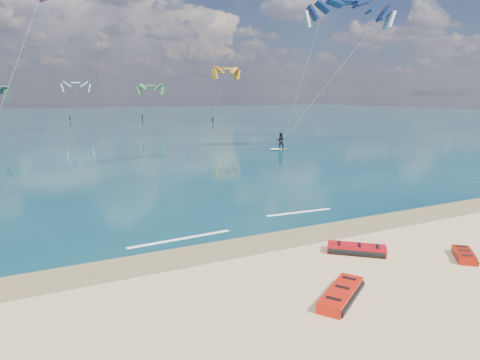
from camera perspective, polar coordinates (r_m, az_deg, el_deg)
name	(u,v)px	position (r m, az deg, el deg)	size (l,w,h in m)	color
ground	(108,149)	(54.09, -17.18, 3.94)	(320.00, 320.00, 0.00)	tan
wet_sand_strip	(254,244)	(19.35, 1.87, -8.51)	(320.00, 2.40, 0.01)	brown
sea	(63,120)	(117.48, -22.50, 7.39)	(320.00, 200.00, 0.04)	#092935
packed_kite_left	(341,299)	(14.90, 13.29, -15.21)	(2.85, 1.14, 0.41)	red
packed_kite_mid	(356,253)	(18.93, 15.24, -9.40)	(2.60, 1.16, 0.42)	red
packed_kite_right	(464,259)	(19.95, 27.66, -9.26)	(1.82, 0.98, 0.36)	#A01506
kitesurfer_far	(315,68)	(50.77, 10.03, 14.48)	(13.58, 8.62, 18.30)	#C6D01F
shoreline_foam	(240,226)	(21.76, -0.03, -6.10)	(11.98, 1.82, 0.01)	white
distant_kites	(29,101)	(94.12, -26.31, 9.44)	(78.38, 37.11, 13.31)	green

